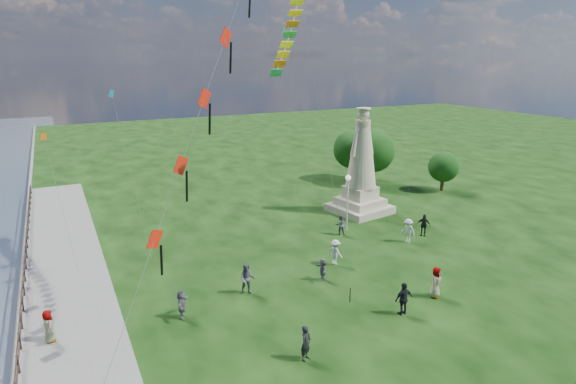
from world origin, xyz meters
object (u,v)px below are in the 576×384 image
person_10 (49,328)px  person_0 (306,343)px  person_9 (424,225)px  person_7 (340,225)px  statue (361,174)px  lamppost (348,191)px  person_11 (322,269)px  person_4 (436,282)px  person_8 (408,231)px  person_1 (247,279)px  person_2 (335,252)px  person_3 (404,299)px  person_5 (182,304)px

person_10 → person_0: bearing=-130.3°
person_9 → person_7: bearing=-156.7°
statue → person_9: statue is taller
lamppost → person_11: size_ratio=3.14×
statue → person_4: bearing=-118.9°
person_0 → person_10: person_0 is taller
person_4 → person_7: 11.16m
person_8 → person_11: (-9.06, -2.71, -0.18)m
person_1 → lamppost: bearing=54.1°
statue → person_2: 12.06m
person_0 → person_3: 6.82m
person_0 → person_10: (-10.64, 6.77, -0.04)m
person_7 → person_8: person_8 is taller
person_4 → person_8: person_4 is taller
lamppost → person_2: size_ratio=2.63×
person_7 → person_2: bearing=67.7°
person_7 → person_4: bearing=100.8°
lamppost → person_7: bearing=-152.9°
person_1 → person_10: size_ratio=1.17×
lamppost → person_11: bearing=-132.5°
person_1 → person_5: (-4.16, -0.96, -0.16)m
statue → person_4: statue is taller
person_2 → person_3: person_3 is taller
person_2 → person_9: person_2 is taller
person_4 → person_9: person_4 is taller
person_1 → person_10: bearing=-153.5°
person_3 → person_2: bearing=-89.7°
person_1 → person_5: 4.27m
person_5 → person_3: bearing=-89.6°
person_9 → person_11: (-11.04, -3.24, -0.14)m
person_4 → person_9: bearing=19.8°
person_0 → person_7: 16.56m
person_0 → lamppost: bearing=18.1°
person_3 → person_10: (-17.35, 5.55, -0.11)m
lamppost → person_2: (-4.23, -5.10, -2.46)m
lamppost → person_10: size_ratio=2.79×
person_0 → person_1: bearing=57.8°
person_4 → lamppost: bearing=50.6°
person_8 → person_1: bearing=-98.3°
person_2 → person_5: bearing=81.5°
person_5 → person_10: size_ratio=0.98×
person_3 → person_9: bearing=-135.0°
person_1 → person_7: 11.79m
statue → person_9: size_ratio=5.31×
person_9 → person_11: person_9 is taller
statue → person_11: bearing=-144.1°
person_7 → person_8: size_ratio=0.90×
person_3 → person_5: person_3 is taller
person_7 → person_10: bearing=30.2°
person_11 → statue: bearing=144.3°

